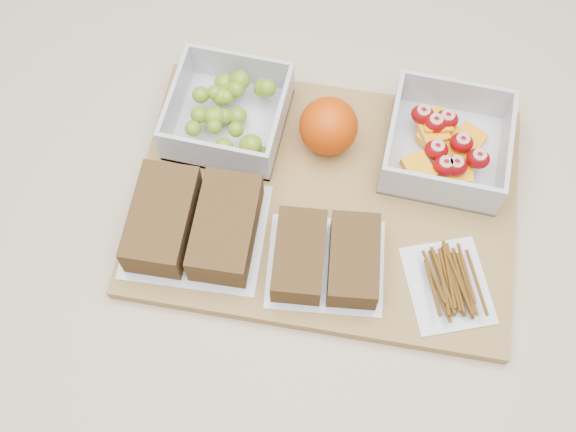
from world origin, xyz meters
name	(u,v)px	position (x,y,z in m)	size (l,w,h in m)	color
ground	(294,387)	(0.00, 0.00, 0.00)	(4.00, 4.00, 0.00)	gray
counter	(297,332)	(0.00, 0.00, 0.45)	(1.20, 0.90, 0.90)	beige
cutting_board	(325,201)	(0.02, 0.03, 0.91)	(0.42, 0.30, 0.02)	#A07C42
grape_container	(230,112)	(-0.10, 0.10, 0.94)	(0.13, 0.13, 0.05)	silver
fruit_container	(446,145)	(0.14, 0.11, 0.94)	(0.13, 0.13, 0.06)	silver
orange	(328,126)	(0.01, 0.10, 0.95)	(0.07, 0.07, 0.07)	#D44205
sandwich_bag_left	(194,224)	(-0.11, -0.05, 0.94)	(0.16, 0.14, 0.05)	silver
sandwich_bag_center	(326,258)	(0.04, -0.05, 0.93)	(0.14, 0.13, 0.04)	silver
pretzel_bag	(449,282)	(0.17, -0.05, 0.93)	(0.11, 0.12, 0.02)	silver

